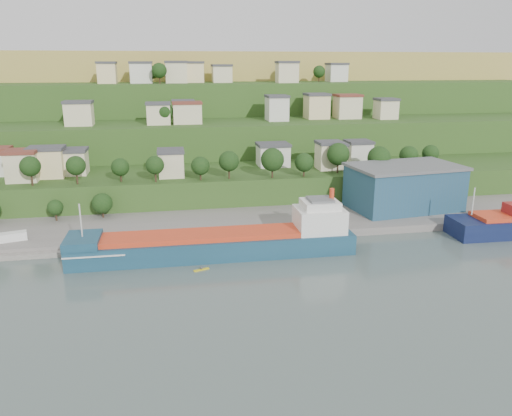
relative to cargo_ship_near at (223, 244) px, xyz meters
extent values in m
plane|color=#4C5D57|center=(5.83, -7.99, -2.66)|extent=(500.00, 500.00, 0.00)
cube|color=slate|center=(25.83, 20.01, -2.66)|extent=(220.00, 26.00, 4.00)
cube|color=slate|center=(-49.17, 14.01, -2.66)|extent=(40.00, 18.00, 2.40)
cube|color=#284719|center=(5.83, 48.01, -2.66)|extent=(260.00, 32.00, 20.00)
cube|color=#284719|center=(5.83, 78.01, -2.66)|extent=(280.00, 32.00, 44.00)
cube|color=#284719|center=(5.83, 108.01, -2.66)|extent=(300.00, 32.00, 70.00)
cube|color=olive|center=(5.83, 182.01, -2.66)|extent=(360.00, 120.00, 96.00)
cube|color=beige|center=(-52.87, 43.34, 11.42)|extent=(8.37, 7.96, 8.17)
cube|color=brown|center=(-52.87, 43.34, 15.96)|extent=(8.97, 8.56, 0.90)
cube|color=beige|center=(-47.07, 47.29, 11.47)|extent=(9.79, 7.73, 8.27)
cube|color=#3F3F44|center=(-47.07, 47.29, 16.06)|extent=(10.39, 8.33, 0.90)
cube|color=beige|center=(-39.83, 50.24, 10.84)|extent=(7.44, 7.98, 7.01)
cube|color=#3F3F44|center=(-39.83, 50.24, 14.80)|extent=(8.04, 8.58, 0.90)
cube|color=beige|center=(-10.74, 42.01, 10.97)|extent=(7.36, 8.42, 7.26)
cube|color=#3F3F44|center=(-10.74, 42.01, 15.05)|extent=(7.96, 9.02, 0.90)
cube|color=silver|center=(22.75, 52.25, 10.67)|extent=(9.99, 8.67, 6.66)
cube|color=#3F3F44|center=(22.75, 52.25, 14.45)|extent=(10.59, 9.27, 0.90)
cube|color=beige|center=(39.45, 43.84, 11.39)|extent=(7.71, 7.33, 8.10)
cube|color=#3F3F44|center=(39.45, 43.84, 15.89)|extent=(8.31, 7.93, 0.90)
cube|color=beige|center=(40.74, 45.75, 11.01)|extent=(8.50, 7.57, 7.33)
cube|color=#3F3F44|center=(40.74, 45.75, 15.12)|extent=(9.10, 8.17, 0.90)
cube|color=silver|center=(51.74, 50.29, 10.88)|extent=(7.78, 7.73, 7.08)
cube|color=#3F3F44|center=(51.74, 50.29, 14.87)|extent=(8.38, 8.33, 0.90)
cube|color=beige|center=(-41.14, 75.33, 23.13)|extent=(9.11, 7.50, 7.58)
cube|color=#3F3F44|center=(-41.14, 75.33, 27.37)|extent=(9.71, 8.10, 0.90)
cube|color=beige|center=(-14.08, 73.76, 22.77)|extent=(8.10, 7.05, 6.86)
cube|color=#3F3F44|center=(-14.08, 73.76, 26.65)|extent=(8.70, 7.65, 0.90)
cube|color=beige|center=(-5.13, 80.71, 22.89)|extent=(7.75, 7.75, 7.10)
cube|color=#3F3F44|center=(-5.13, 80.71, 26.89)|extent=(8.35, 8.35, 0.90)
cube|color=beige|center=(-3.97, 74.35, 22.79)|extent=(9.97, 7.05, 6.90)
cube|color=brown|center=(-3.97, 74.35, 26.69)|extent=(10.57, 7.65, 0.90)
cube|color=silver|center=(29.73, 78.52, 23.63)|extent=(7.54, 8.79, 8.57)
cube|color=#3F3F44|center=(29.73, 78.52, 28.36)|extent=(8.14, 9.39, 0.90)
cube|color=beige|center=(46.54, 82.71, 23.75)|extent=(8.45, 8.82, 8.82)
cube|color=#3F3F44|center=(46.54, 82.71, 28.61)|extent=(9.05, 9.42, 0.90)
cube|color=beige|center=(58.62, 81.35, 23.55)|extent=(9.23, 8.39, 8.42)
cube|color=brown|center=(58.62, 81.35, 28.21)|extent=(9.83, 8.99, 0.90)
cube|color=beige|center=(72.78, 76.96, 22.86)|extent=(7.47, 7.49, 7.03)
cube|color=#3F3F44|center=(72.78, 76.96, 26.82)|extent=(8.07, 8.09, 0.90)
cube|color=beige|center=(-33.91, 107.01, 36.19)|extent=(7.16, 8.46, 7.69)
cube|color=#3F3F44|center=(-33.91, 107.01, 40.48)|extent=(7.76, 9.06, 0.90)
cube|color=silver|center=(-20.59, 108.40, 36.21)|extent=(8.74, 8.61, 7.74)
cube|color=#3F3F44|center=(-20.59, 108.40, 40.53)|extent=(9.34, 9.21, 0.90)
cube|color=beige|center=(-6.51, 108.06, 36.32)|extent=(8.67, 8.95, 7.96)
cube|color=#3F3F44|center=(-6.51, 108.06, 40.75)|extent=(9.27, 9.55, 0.90)
cube|color=beige|center=(0.16, 112.45, 36.24)|extent=(9.69, 8.70, 7.80)
cube|color=#3F3F44|center=(0.16, 112.45, 40.59)|extent=(10.29, 9.30, 0.90)
cube|color=beige|center=(12.72, 109.97, 35.64)|extent=(7.96, 7.64, 6.59)
cube|color=#3F3F44|center=(12.72, 109.97, 39.38)|extent=(8.56, 8.24, 0.90)
cube|color=beige|center=(39.17, 102.28, 36.30)|extent=(8.51, 7.22, 7.92)
cube|color=#3F3F44|center=(39.17, 102.28, 40.71)|extent=(9.11, 7.82, 0.90)
cube|color=silver|center=(64.24, 112.15, 35.93)|extent=(7.99, 8.28, 7.19)
cube|color=#3F3F44|center=(64.24, 112.15, 39.98)|extent=(8.59, 8.88, 0.90)
cylinder|color=#382619|center=(-49.13, 36.46, 9.32)|extent=(0.50, 0.50, 3.96)
sphere|color=black|center=(-49.13, 36.46, 12.84)|extent=(5.62, 5.62, 5.62)
cylinder|color=#382619|center=(-37.05, 36.08, 9.26)|extent=(0.50, 0.50, 3.84)
sphere|color=black|center=(-37.05, 36.08, 12.68)|extent=(5.42, 5.42, 5.42)
cylinder|color=#382619|center=(-25.17, 37.14, 8.77)|extent=(0.50, 0.50, 2.86)
sphere|color=black|center=(-25.17, 37.14, 11.61)|extent=(5.11, 5.11, 5.11)
cylinder|color=#382619|center=(-15.33, 34.81, 9.11)|extent=(0.50, 0.50, 3.53)
sphere|color=black|center=(-15.33, 34.81, 12.32)|extent=(5.24, 5.24, 5.24)
cylinder|color=#382619|center=(-2.45, 35.21, 8.71)|extent=(0.50, 0.50, 2.74)
sphere|color=black|center=(-2.45, 35.21, 11.56)|extent=(5.39, 5.39, 5.39)
cylinder|color=#382619|center=(5.98, 35.65, 9.13)|extent=(0.50, 0.50, 3.57)
sphere|color=black|center=(5.98, 35.65, 12.56)|extent=(5.98, 5.98, 5.98)
cylinder|color=#382619|center=(18.73, 34.27, 9.14)|extent=(0.50, 0.50, 3.61)
sphere|color=black|center=(18.73, 34.27, 12.85)|extent=(6.90, 6.90, 6.90)
cylinder|color=#382619|center=(28.49, 34.53, 8.71)|extent=(0.50, 0.50, 2.74)
sphere|color=black|center=(28.49, 34.53, 11.63)|extent=(5.66, 5.66, 5.66)
cylinder|color=#382619|center=(40.13, 37.46, 9.35)|extent=(0.50, 0.50, 4.03)
sphere|color=black|center=(40.13, 37.46, 13.27)|extent=(6.94, 6.94, 6.94)
cylinder|color=#382619|center=(52.08, 34.20, 8.88)|extent=(0.50, 0.50, 3.08)
sphere|color=black|center=(52.08, 34.20, 12.35)|extent=(7.03, 7.03, 7.03)
cylinder|color=#382619|center=(63.70, 37.77, 8.94)|extent=(0.50, 0.50, 3.19)
sphere|color=black|center=(63.70, 37.77, 12.15)|extent=(5.88, 5.88, 5.88)
cylinder|color=#382619|center=(71.20, 37.93, 9.19)|extent=(0.50, 0.50, 3.71)
sphere|color=black|center=(71.20, 37.93, 12.51)|extent=(5.31, 5.31, 5.31)
cylinder|color=#382619|center=(40.68, 115.69, 34.10)|extent=(0.50, 0.50, 3.53)
sphere|color=black|center=(40.68, 115.69, 37.29)|extent=(5.16, 5.16, 5.16)
cylinder|color=#382619|center=(-13.22, 100.20, 34.09)|extent=(0.50, 0.50, 3.51)
sphere|color=black|center=(-13.22, 100.20, 37.48)|extent=(5.91, 5.91, 5.91)
cylinder|color=#382619|center=(-16.52, 110.94, 33.70)|extent=(0.50, 0.50, 2.72)
sphere|color=black|center=(-16.52, 110.94, 36.56)|extent=(5.46, 5.46, 5.46)
cylinder|color=#382619|center=(55.41, 109.68, 33.81)|extent=(0.50, 0.50, 2.94)
sphere|color=black|center=(55.41, 109.68, 36.72)|extent=(5.23, 5.23, 5.23)
cylinder|color=#382619|center=(-4.45, 114.48, 33.97)|extent=(0.50, 0.50, 3.27)
sphere|color=black|center=(-4.45, 114.48, 37.10)|extent=(5.43, 5.43, 5.43)
cylinder|color=#382619|center=(-11.92, 72.54, 20.81)|extent=(0.50, 0.50, 2.94)
sphere|color=black|center=(-11.92, 72.54, 23.94)|extent=(6.03, 6.03, 6.03)
cube|color=#14374D|center=(-2.14, 0.00, -1.27)|extent=(64.86, 10.82, 6.48)
cube|color=red|center=(-3.99, 0.00, 2.52)|extent=(48.19, 8.80, 1.11)
cube|color=#14374D|center=(-30.82, 0.00, 2.89)|extent=(7.50, 10.25, 1.85)
cube|color=silver|center=(22.84, 0.00, 4.74)|extent=(11.19, 9.36, 5.55)
cube|color=silver|center=(22.84, 0.00, 8.44)|extent=(8.40, 7.48, 1.85)
cube|color=#595B5E|center=(22.84, 0.00, 9.65)|extent=(5.61, 5.61, 0.56)
cylinder|color=red|center=(25.62, 0.00, 10.76)|extent=(1.12, 1.12, 2.78)
cylinder|color=silver|center=(-30.82, 0.00, 7.52)|extent=(0.34, 0.34, 7.40)
cube|color=silver|center=(-28.05, 0.00, 0.86)|extent=(13.06, 10.58, 0.23)
cylinder|color=silver|center=(63.18, 1.17, 6.90)|extent=(0.33, 0.33, 7.05)
cube|color=navy|center=(55.36, 23.01, 5.34)|extent=(32.02, 21.61, 12.00)
cube|color=#595B5E|center=(55.36, 23.01, 11.74)|extent=(33.13, 22.73, 0.80)
cube|color=white|center=(-48.93, 13.32, -0.06)|extent=(6.45, 4.02, 2.80)
cube|color=silver|center=(-39.80, 10.39, -1.08)|extent=(4.04, 2.15, 0.77)
cube|color=#E95214|center=(-2.59, -4.03, -2.53)|extent=(3.36, 1.98, 0.26)
sphere|color=#3F3F44|center=(-2.59, -4.03, -2.10)|extent=(0.60, 0.60, 0.60)
cube|color=gold|center=(-5.72, -7.90, -2.53)|extent=(3.49, 1.71, 0.26)
sphere|color=#3F3F44|center=(-5.72, -7.90, -2.09)|extent=(0.61, 0.61, 0.61)
camera|label=1|loc=(-11.70, -107.60, 40.01)|focal=35.00mm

